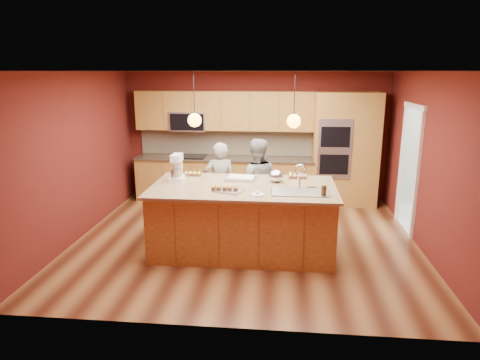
# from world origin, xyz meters

# --- Properties ---
(floor) EXTENTS (5.50, 5.50, 0.00)m
(floor) POSITION_xyz_m (0.00, 0.00, 0.00)
(floor) COLOR #452011
(floor) RESTS_ON ground
(ceiling) EXTENTS (5.50, 5.50, 0.00)m
(ceiling) POSITION_xyz_m (0.00, 0.00, 2.70)
(ceiling) COLOR white
(ceiling) RESTS_ON ground
(wall_back) EXTENTS (5.50, 0.00, 5.50)m
(wall_back) POSITION_xyz_m (0.00, 2.50, 1.35)
(wall_back) COLOR #511512
(wall_back) RESTS_ON ground
(wall_front) EXTENTS (5.50, 0.00, 5.50)m
(wall_front) POSITION_xyz_m (0.00, -2.50, 1.35)
(wall_front) COLOR #511512
(wall_front) RESTS_ON ground
(wall_left) EXTENTS (0.00, 5.00, 5.00)m
(wall_left) POSITION_xyz_m (-2.75, 0.00, 1.35)
(wall_left) COLOR #511512
(wall_left) RESTS_ON ground
(wall_right) EXTENTS (0.00, 5.00, 5.00)m
(wall_right) POSITION_xyz_m (2.75, 0.00, 1.35)
(wall_right) COLOR #511512
(wall_right) RESTS_ON ground
(cabinet_run) EXTENTS (3.74, 0.64, 2.30)m
(cabinet_run) POSITION_xyz_m (-0.68, 2.25, 0.98)
(cabinet_run) COLOR brown
(cabinet_run) RESTS_ON floor
(oven_column) EXTENTS (1.30, 0.62, 2.30)m
(oven_column) POSITION_xyz_m (1.85, 2.19, 1.15)
(oven_column) COLOR brown
(oven_column) RESTS_ON floor
(doorway_trim) EXTENTS (0.08, 1.11, 2.20)m
(doorway_trim) POSITION_xyz_m (2.73, 0.80, 1.05)
(doorway_trim) COLOR white
(doorway_trim) RESTS_ON wall_right
(pendant_left) EXTENTS (0.20, 0.20, 0.80)m
(pendant_left) POSITION_xyz_m (-0.73, -0.36, 2.00)
(pendant_left) COLOR black
(pendant_left) RESTS_ON ceiling
(pendant_right) EXTENTS (0.20, 0.20, 0.80)m
(pendant_right) POSITION_xyz_m (0.72, -0.36, 2.00)
(pendant_right) COLOR black
(pendant_right) RESTS_ON ceiling
(island) EXTENTS (2.77, 1.55, 1.40)m
(island) POSITION_xyz_m (0.01, -0.36, 0.52)
(island) COLOR brown
(island) RESTS_ON floor
(person_left) EXTENTS (0.63, 0.50, 1.51)m
(person_left) POSITION_xyz_m (-0.52, 0.67, 0.76)
(person_left) COLOR black
(person_left) RESTS_ON floor
(person_right) EXTENTS (0.81, 0.66, 1.58)m
(person_right) POSITION_xyz_m (0.13, 0.67, 0.79)
(person_right) COLOR slate
(person_right) RESTS_ON floor
(stand_mixer) EXTENTS (0.22, 0.31, 0.42)m
(stand_mixer) POSITION_xyz_m (-1.07, -0.14, 1.20)
(stand_mixer) COLOR white
(stand_mixer) RESTS_ON island
(sheet_cake) EXTENTS (0.50, 0.39, 0.05)m
(sheet_cake) POSITION_xyz_m (-0.08, 0.03, 1.04)
(sheet_cake) COLOR silver
(sheet_cake) RESTS_ON island
(cooling_rack) EXTENTS (0.47, 0.40, 0.02)m
(cooling_rack) POSITION_xyz_m (-0.19, -0.68, 1.03)
(cooling_rack) COLOR #ACAFB3
(cooling_rack) RESTS_ON island
(mixing_bowl) EXTENTS (0.24, 0.24, 0.20)m
(mixing_bowl) POSITION_xyz_m (0.48, -0.08, 1.12)
(mixing_bowl) COLOR silver
(mixing_bowl) RESTS_ON island
(plate) EXTENTS (0.19, 0.19, 0.01)m
(plate) POSITION_xyz_m (0.24, -0.84, 1.03)
(plate) COLOR silver
(plate) RESTS_ON island
(tumbler) EXTENTS (0.07, 0.07, 0.15)m
(tumbler) POSITION_xyz_m (1.15, -0.77, 1.09)
(tumbler) COLOR #362611
(tumbler) RESTS_ON island
(phone) EXTENTS (0.14, 0.08, 0.01)m
(phone) POSITION_xyz_m (1.02, -0.38, 1.03)
(phone) COLOR black
(phone) RESTS_ON island
(cupcakes_left) EXTENTS (0.29, 0.15, 0.07)m
(cupcakes_left) POSITION_xyz_m (-0.90, 0.19, 1.05)
(cupcakes_left) COLOR gold
(cupcakes_left) RESTS_ON island
(cupcakes_rack) EXTENTS (0.40, 0.16, 0.07)m
(cupcakes_rack) POSITION_xyz_m (-0.25, -0.68, 1.07)
(cupcakes_rack) COLOR gold
(cupcakes_rack) RESTS_ON island
(cupcakes_right) EXTENTS (0.31, 0.23, 0.07)m
(cupcakes_right) POSITION_xyz_m (0.83, 0.22, 1.05)
(cupcakes_right) COLOR gold
(cupcakes_right) RESTS_ON island
(dryer) EXTENTS (0.74, 0.76, 1.08)m
(dryer) POSITION_xyz_m (4.20, 1.47, 0.54)
(dryer) COLOR white
(dryer) RESTS_ON floor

